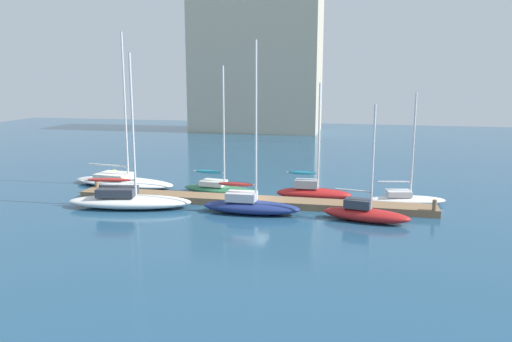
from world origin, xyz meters
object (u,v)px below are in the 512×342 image
object	(u,v)px
sailboat_4	(313,191)
sailboat_5	(365,213)
sailboat_1	(128,199)
sailboat_2	(220,187)
sailboat_0	(123,180)
harbor_building_distant	(257,66)
sailboat_6	(405,198)
mooring_buoy_yellow	(114,174)
sailboat_3	(250,204)

from	to	relation	value
sailboat_4	sailboat_5	distance (m)	6.01
sailboat_1	sailboat_4	distance (m)	12.97
sailboat_2	sailboat_4	size ratio (longest dim) A/B	1.14
sailboat_0	sailboat_2	size ratio (longest dim) A/B	1.27
sailboat_5	harbor_building_distant	distance (m)	51.95
sailboat_2	sailboat_5	bearing A→B (deg)	-17.09
sailboat_6	harbor_building_distant	bearing A→B (deg)	103.42
sailboat_6	mooring_buoy_yellow	xyz separation A→B (m)	(-24.17, 3.85, -0.05)
sailboat_0	sailboat_2	xyz separation A→B (m)	(8.49, -0.92, 0.04)
sailboat_0	sailboat_2	bearing A→B (deg)	1.35
sailboat_2	sailboat_5	size ratio (longest dim) A/B	1.32
sailboat_5	harbor_building_distant	size ratio (longest dim) A/B	0.35
sailboat_1	sailboat_5	bearing A→B (deg)	-9.29
sailboat_4	sailboat_6	size ratio (longest dim) A/B	1.08
sailboat_5	harbor_building_distant	bearing A→B (deg)	120.87
sailboat_1	harbor_building_distant	bearing A→B (deg)	81.97
sailboat_1	sailboat_4	xyz separation A→B (m)	(12.02, 4.86, 0.05)
sailboat_4	sailboat_6	world-z (taller)	sailboat_4
sailboat_1	sailboat_5	xyz separation A→B (m)	(15.77, 0.16, -0.04)
sailboat_2	harbor_building_distant	distance (m)	44.32
sailboat_0	sailboat_5	bearing A→B (deg)	-10.15
sailboat_6	harbor_building_distant	xyz separation A→B (m)	(-20.04, 43.21, 9.74)
harbor_building_distant	sailboat_1	bearing A→B (deg)	-88.15
sailboat_5	sailboat_2	bearing A→B (deg)	165.29
mooring_buoy_yellow	sailboat_6	bearing A→B (deg)	-9.05
sailboat_1	sailboat_2	size ratio (longest dim) A/B	1.08
sailboat_3	sailboat_1	bearing A→B (deg)	-178.26
sailboat_1	sailboat_6	bearing A→B (deg)	5.20
sailboat_5	sailboat_6	bearing A→B (deg)	71.61
sailboat_1	sailboat_4	size ratio (longest dim) A/B	1.23
sailboat_5	sailboat_6	size ratio (longest dim) A/B	0.93
sailboat_6	harbor_building_distant	world-z (taller)	harbor_building_distant
mooring_buoy_yellow	sailboat_4	bearing A→B (deg)	-12.62
sailboat_2	harbor_building_distant	xyz separation A→B (m)	(-6.42, 42.77, 9.70)
sailboat_3	sailboat_6	bearing A→B (deg)	23.67
sailboat_0	sailboat_1	size ratio (longest dim) A/B	1.18
sailboat_1	sailboat_2	xyz separation A→B (m)	(4.87, 5.42, -0.11)
sailboat_2	sailboat_4	bearing A→B (deg)	4.23
sailboat_1	sailboat_3	size ratio (longest dim) A/B	0.94
sailboat_1	sailboat_6	distance (m)	19.14
sailboat_2	sailboat_3	xyz separation A→B (m)	(3.53, -5.04, 0.14)
sailboat_1	harbor_building_distant	xyz separation A→B (m)	(-1.55, 48.18, 9.59)
sailboat_0	sailboat_4	bearing A→B (deg)	2.14
sailboat_3	harbor_building_distant	size ratio (longest dim) A/B	0.54
sailboat_6	mooring_buoy_yellow	bearing A→B (deg)	159.49
sailboat_3	sailboat_5	xyz separation A→B (m)	(7.37, -0.22, -0.08)
sailboat_0	harbor_building_distant	bearing A→B (deg)	94.69
sailboat_1	mooring_buoy_yellow	distance (m)	10.50
sailboat_2	sailboat_0	bearing A→B (deg)	-177.51
sailboat_0	mooring_buoy_yellow	distance (m)	3.24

